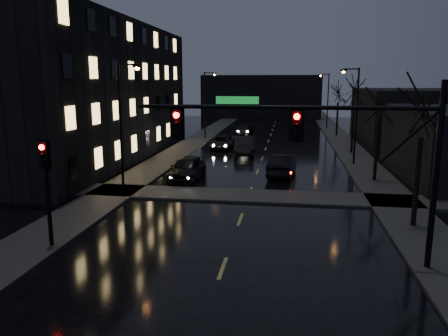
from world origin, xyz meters
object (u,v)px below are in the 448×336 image
(oncoming_car_c, at_px, (223,142))
(oncoming_car_a, at_px, (187,168))
(oncoming_car_b, at_px, (245,146))
(oncoming_car_d, at_px, (244,129))
(lead_car, at_px, (282,165))

(oncoming_car_c, bearing_deg, oncoming_car_a, -90.38)
(oncoming_car_b, relative_size, oncoming_car_d, 1.17)
(oncoming_car_a, height_order, oncoming_car_b, oncoming_car_a)
(oncoming_car_b, height_order, oncoming_car_d, oncoming_car_b)
(oncoming_car_a, bearing_deg, oncoming_car_c, 90.16)
(oncoming_car_c, distance_m, lead_car, 13.83)
(oncoming_car_c, xyz_separation_m, lead_car, (6.35, -12.28, 0.14))
(oncoming_car_c, bearing_deg, oncoming_car_d, 86.82)
(oncoming_car_b, xyz_separation_m, oncoming_car_d, (-1.70, 16.36, -0.21))
(oncoming_car_a, bearing_deg, lead_car, 21.43)
(lead_car, bearing_deg, oncoming_car_c, -56.79)
(oncoming_car_b, relative_size, lead_car, 1.04)
(oncoming_car_c, distance_m, oncoming_car_d, 13.09)
(oncoming_car_a, distance_m, oncoming_car_b, 11.79)
(oncoming_car_a, xyz_separation_m, oncoming_car_b, (2.96, 11.41, -0.01))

